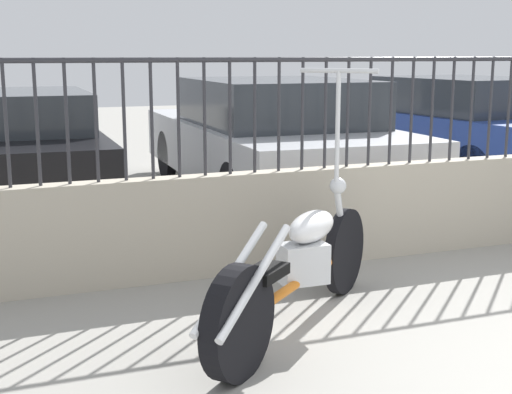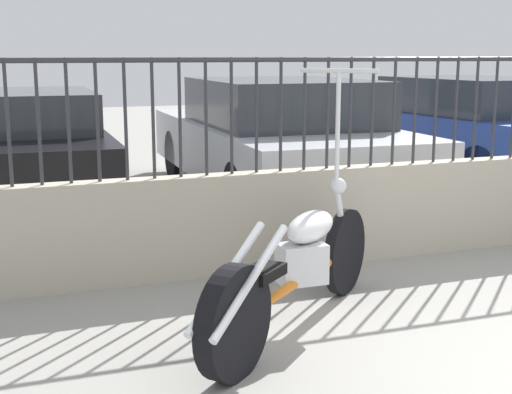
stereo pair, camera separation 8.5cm
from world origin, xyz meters
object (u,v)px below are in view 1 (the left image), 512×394
Objects in this scene: motorcycle_orange at (294,271)px; car_silver at (271,138)px; car_black at (8,147)px; car_blue at (455,128)px.

motorcycle_orange is 0.36× the size of car_silver.
car_black is 0.91× the size of car_silver.
car_silver is 2.65m from car_blue.
car_silver is at bearing 88.69° from car_blue.
car_silver is at bearing -98.08° from car_black.
car_black is (-1.40, 4.33, 0.26)m from motorcycle_orange.
car_black is 0.99× the size of car_blue.
car_blue is at bearing -84.63° from car_silver.
car_blue reaches higher than car_black.
motorcycle_orange is 5.75m from car_blue.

